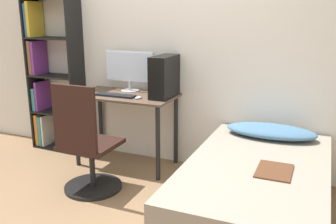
# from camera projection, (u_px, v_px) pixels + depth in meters

# --- Properties ---
(wall_back) EXTENTS (8.00, 0.05, 2.50)m
(wall_back) POSITION_uv_depth(u_px,v_px,m) (169.00, 45.00, 3.83)
(wall_back) COLOR silver
(wall_back) RESTS_ON ground_plane
(desk) EXTENTS (1.03, 0.56, 0.76)m
(desk) POSITION_uv_depth(u_px,v_px,m) (126.00, 107.00, 3.85)
(desk) COLOR brown
(desk) RESTS_ON ground_plane
(bookshelf) EXTENTS (0.62, 0.28, 1.73)m
(bookshelf) POSITION_uv_depth(u_px,v_px,m) (49.00, 79.00, 4.33)
(bookshelf) COLOR black
(bookshelf) RESTS_ON ground_plane
(office_chair) EXTENTS (0.53, 0.53, 1.01)m
(office_chair) POSITION_uv_depth(u_px,v_px,m) (87.00, 152.00, 3.31)
(office_chair) COLOR black
(office_chair) RESTS_ON ground_plane
(bed) EXTENTS (1.04, 1.80, 0.49)m
(bed) POSITION_uv_depth(u_px,v_px,m) (256.00, 193.00, 2.85)
(bed) COLOR #4C3D2D
(bed) RESTS_ON ground_plane
(pillow) EXTENTS (0.79, 0.36, 0.11)m
(pillow) POSITION_uv_depth(u_px,v_px,m) (271.00, 131.00, 3.34)
(pillow) COLOR teal
(pillow) RESTS_ON bed
(magazine) EXTENTS (0.24, 0.32, 0.01)m
(magazine) POSITION_uv_depth(u_px,v_px,m) (274.00, 171.00, 2.63)
(magazine) COLOR #56331E
(magazine) RESTS_ON bed
(monitor) EXTENTS (0.57, 0.19, 0.42)m
(monitor) POSITION_uv_depth(u_px,v_px,m) (130.00, 69.00, 3.92)
(monitor) COLOR #B7B7BC
(monitor) RESTS_ON desk
(keyboard) EXTENTS (0.42, 0.11, 0.02)m
(keyboard) POSITION_uv_depth(u_px,v_px,m) (115.00, 95.00, 3.74)
(keyboard) COLOR black
(keyboard) RESTS_ON desk
(pc_tower) EXTENTS (0.17, 0.40, 0.41)m
(pc_tower) POSITION_uv_depth(u_px,v_px,m) (164.00, 77.00, 3.66)
(pc_tower) COLOR black
(pc_tower) RESTS_ON desk
(mouse) EXTENTS (0.06, 0.09, 0.02)m
(mouse) POSITION_uv_depth(u_px,v_px,m) (138.00, 98.00, 3.64)
(mouse) COLOR silver
(mouse) RESTS_ON desk
(phone) EXTENTS (0.07, 0.14, 0.01)m
(phone) POSITION_uv_depth(u_px,v_px,m) (89.00, 91.00, 3.96)
(phone) COLOR black
(phone) RESTS_ON desk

